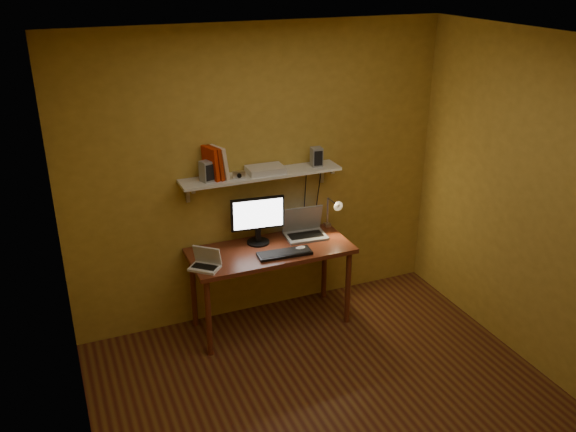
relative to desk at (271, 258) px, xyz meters
name	(u,v)px	position (x,y,z in m)	size (l,w,h in m)	color
room	(346,253)	(0.04, -1.28, 0.64)	(3.44, 3.24, 2.64)	brown
desk	(271,258)	(0.00, 0.00, 0.00)	(1.40, 0.60, 0.75)	#5E2516
wall_shelf	(261,175)	(0.00, 0.19, 0.69)	(1.40, 0.25, 0.21)	silver
monitor	(258,218)	(-0.06, 0.15, 0.32)	(0.47, 0.22, 0.42)	black
laptop	(304,228)	(0.38, 0.14, 0.16)	(0.38, 0.29, 0.27)	gray
netbook	(206,262)	(-0.60, -0.12, 0.14)	(0.29, 0.28, 0.18)	silver
keyboard	(285,253)	(0.07, -0.15, 0.10)	(0.46, 0.15, 0.02)	black
mouse	(300,248)	(0.22, -0.13, 0.10)	(0.10, 0.07, 0.04)	silver
desk_lamp	(333,210)	(0.66, 0.13, 0.29)	(0.09, 0.23, 0.38)	silver
speaker_left	(207,171)	(-0.48, 0.18, 0.80)	(0.09, 0.09, 0.17)	gray
speaker_right	(317,157)	(0.51, 0.19, 0.79)	(0.09, 0.09, 0.17)	gray
books	(215,163)	(-0.40, 0.21, 0.85)	(0.19, 0.20, 0.28)	#B92503
shelf_camera	(239,175)	(-0.22, 0.14, 0.74)	(0.11, 0.06, 0.06)	silver
router	(265,170)	(0.04, 0.20, 0.74)	(0.31, 0.21, 0.05)	silver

